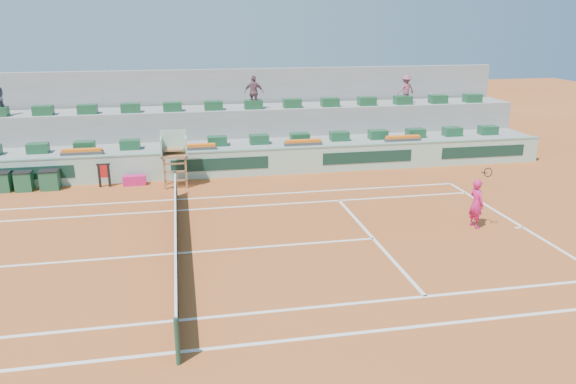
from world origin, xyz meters
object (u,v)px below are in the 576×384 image
umpire_chair (174,151)px  tennis_player (476,203)px  drink_cooler_a (50,180)px  player_bag (135,180)px

umpire_chair → tennis_player: bearing=-34.8°
umpire_chair → drink_cooler_a: (-5.25, 0.47, -1.12)m
player_bag → tennis_player: size_ratio=0.42×
umpire_chair → drink_cooler_a: bearing=174.9°
drink_cooler_a → player_bag: bearing=-0.3°
umpire_chair → tennis_player: (10.23, -7.12, -0.68)m
player_bag → umpire_chair: bearing=-14.4°
player_bag → tennis_player: 14.21m
drink_cooler_a → tennis_player: (15.49, -7.59, 0.44)m
player_bag → drink_cooler_a: 3.48m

